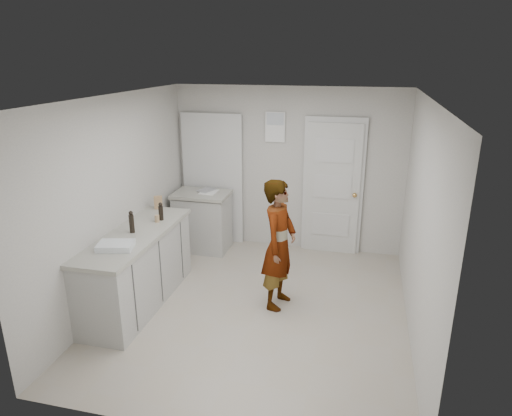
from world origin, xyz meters
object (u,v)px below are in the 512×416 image
(oil_cruet_a, at_px, (161,212))
(baking_dish, at_px, (116,246))
(cake_mix_box, at_px, (158,202))
(spice_jar, at_px, (157,219))
(oil_cruet_b, at_px, (132,222))
(person, at_px, (279,245))
(egg_bowl, at_px, (105,247))

(oil_cruet_a, distance_m, baking_dish, 0.96)
(cake_mix_box, bearing_deg, baking_dish, -108.46)
(spice_jar, bearing_deg, oil_cruet_b, -108.60)
(cake_mix_box, bearing_deg, person, -40.41)
(person, height_order, spice_jar, person)
(cake_mix_box, distance_m, oil_cruet_b, 0.88)
(spice_jar, distance_m, egg_bowl, 0.93)
(egg_bowl, bearing_deg, oil_cruet_b, 84.45)
(oil_cruet_a, relative_size, baking_dish, 0.55)
(baking_dish, bearing_deg, oil_cruet_a, 84.26)
(oil_cruet_a, distance_m, oil_cruet_b, 0.50)
(cake_mix_box, height_order, egg_bowl, cake_mix_box)
(spice_jar, distance_m, oil_cruet_b, 0.42)
(egg_bowl, bearing_deg, person, 26.28)
(person, bearing_deg, cake_mix_box, 84.04)
(cake_mix_box, bearing_deg, spice_jar, -90.71)
(person, distance_m, cake_mix_box, 1.87)
(oil_cruet_b, relative_size, egg_bowl, 2.07)
(person, height_order, egg_bowl, person)
(person, bearing_deg, oil_cruet_b, 112.23)
(spice_jar, xyz_separation_m, oil_cruet_a, (0.02, 0.09, 0.07))
(cake_mix_box, xyz_separation_m, oil_cruet_a, (0.22, -0.40, 0.02))
(oil_cruet_b, height_order, egg_bowl, oil_cruet_b)
(spice_jar, bearing_deg, oil_cruet_a, 78.66)
(person, bearing_deg, spice_jar, 99.01)
(person, relative_size, egg_bowl, 12.13)
(person, height_order, oil_cruet_b, person)
(oil_cruet_a, bearing_deg, baking_dish, -95.74)
(cake_mix_box, relative_size, egg_bowl, 1.38)
(spice_jar, distance_m, oil_cruet_a, 0.11)
(person, relative_size, oil_cruet_b, 5.87)
(cake_mix_box, relative_size, oil_cruet_b, 0.67)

